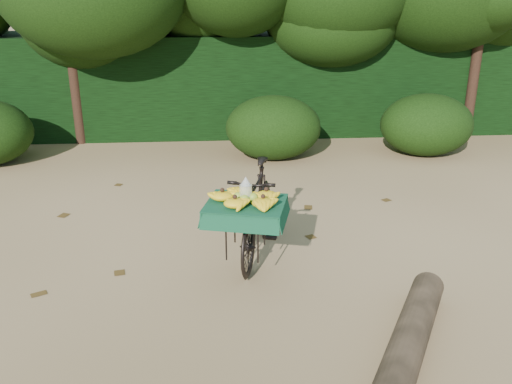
{
  "coord_description": "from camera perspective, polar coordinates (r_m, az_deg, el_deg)",
  "views": [
    {
      "loc": [
        0.59,
        -4.07,
        2.58
      ],
      "look_at": [
        0.95,
        0.65,
        0.79
      ],
      "focal_mm": 38.0,
      "sensor_mm": 36.0,
      "label": 1
    }
  ],
  "objects": [
    {
      "name": "ground",
      "position": [
        4.85,
        -10.86,
        -11.84
      ],
      "size": [
        80.0,
        80.0,
        0.0
      ],
      "primitive_type": "plane",
      "color": "tan",
      "rests_on": "ground"
    },
    {
      "name": "vendor_bicycle",
      "position": [
        5.42,
        0.09,
        -1.94
      ],
      "size": [
        0.97,
        1.77,
        0.97
      ],
      "rotation": [
        0.0,
        0.0,
        -0.25
      ],
      "color": "black",
      "rests_on": "ground"
    },
    {
      "name": "hedge_backdrop",
      "position": [
        10.52,
        -7.63,
        11.33
      ],
      "size": [
        26.0,
        1.8,
        1.8
      ],
      "primitive_type": "cube",
      "color": "black",
      "rests_on": "ground"
    },
    {
      "name": "tree_row",
      "position": [
        9.67,
        -12.21,
        16.82
      ],
      "size": [
        14.5,
        2.0,
        4.0
      ],
      "primitive_type": null,
      "color": "black",
      "rests_on": "ground"
    },
    {
      "name": "bush_clumps",
      "position": [
        8.63,
        -4.81,
        6.34
      ],
      "size": [
        8.8,
        1.7,
        0.9
      ],
      "primitive_type": null,
      "color": "black",
      "rests_on": "ground"
    },
    {
      "name": "leaf_litter",
      "position": [
        5.41,
        -10.16,
        -8.1
      ],
      "size": [
        7.0,
        7.3,
        0.01
      ],
      "primitive_type": null,
      "color": "#4C3514",
      "rests_on": "ground"
    }
  ]
}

